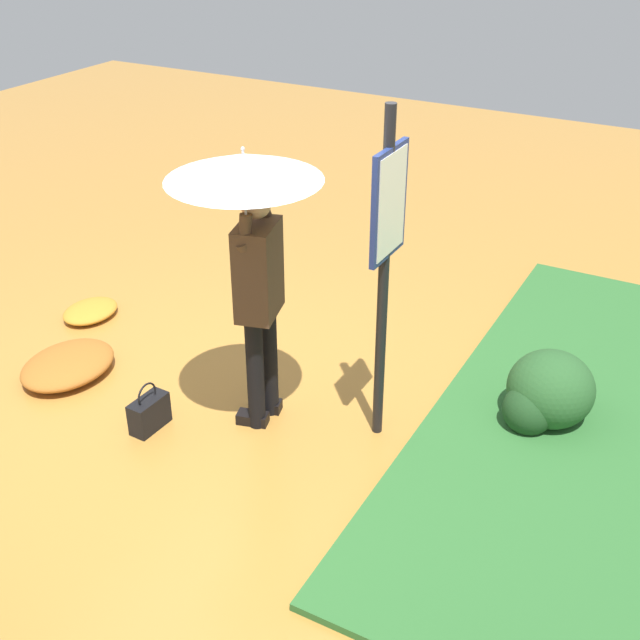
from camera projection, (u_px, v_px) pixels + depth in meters
ground_plane at (227, 415)px, 5.84m from camera, size 18.00×18.00×0.00m
person_with_umbrella at (250, 221)px, 4.98m from camera, size 0.96×0.96×2.04m
info_sign_post at (386, 242)px, 4.96m from camera, size 0.44×0.07×2.30m
handbag at (149, 413)px, 5.64m from camera, size 0.31×0.15×0.37m
shrub_cluster at (546, 393)px, 5.63m from camera, size 0.67×0.61×0.55m
leaf_pile_near_person at (90, 311)px, 7.08m from camera, size 0.52×0.42×0.11m
leaf_pile_by_bench at (68, 365)px, 6.26m from camera, size 0.78×0.63×0.17m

